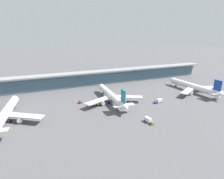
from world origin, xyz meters
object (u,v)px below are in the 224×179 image
(service_truck_near_nose_yellow, at_px, (94,104))
(service_truck_by_tail_blue, at_px, (159,101))
(airliner_right_stand, at_px, (194,87))
(service_truck_mid_apron_olive, at_px, (149,120))
(airliner_left_stand, at_px, (5,114))
(service_truck_under_wing_red, at_px, (80,102))
(airliner_centre_stand, at_px, (112,96))

(service_truck_near_nose_yellow, relative_size, service_truck_by_tail_blue, 1.17)
(service_truck_near_nose_yellow, xyz_separation_m, service_truck_by_tail_blue, (50.48, -14.49, -0.02))
(airliner_right_stand, xyz_separation_m, service_truck_by_tail_blue, (-47.89, -10.11, -3.66))
(service_truck_mid_apron_olive, distance_m, service_truck_by_tail_blue, 37.50)
(airliner_right_stand, height_order, service_truck_by_tail_blue, airliner_right_stand)
(service_truck_mid_apron_olive, bearing_deg, service_truck_near_nose_yellow, 120.20)
(airliner_left_stand, bearing_deg, airliner_right_stand, 0.13)
(service_truck_under_wing_red, xyz_separation_m, service_truck_by_tail_blue, (59.28, -23.51, 0.82))
(airliner_left_stand, xyz_separation_m, service_truck_near_nose_yellow, (59.91, 4.72, -3.64))
(service_truck_near_nose_yellow, bearing_deg, service_truck_under_wing_red, 134.31)
(airliner_centre_stand, height_order, service_truck_by_tail_blue, airliner_centre_stand)
(airliner_centre_stand, bearing_deg, service_truck_near_nose_yellow, -175.02)
(service_truck_near_nose_yellow, height_order, service_truck_under_wing_red, service_truck_near_nose_yellow)
(service_truck_near_nose_yellow, relative_size, service_truck_under_wing_red, 2.73)
(airliner_left_stand, height_order, airliner_centre_stand, same)
(service_truck_under_wing_red, distance_m, service_truck_mid_apron_olive, 59.45)
(service_truck_near_nose_yellow, height_order, service_truck_by_tail_blue, service_truck_by_tail_blue)
(service_truck_by_tail_blue, bearing_deg, airliner_left_stand, 174.94)
(airliner_left_stand, height_order, service_truck_under_wing_red, airliner_left_stand)
(airliner_centre_stand, height_order, service_truck_near_nose_yellow, airliner_centre_stand)
(service_truck_under_wing_red, relative_size, service_truck_by_tail_blue, 0.43)
(service_truck_mid_apron_olive, bearing_deg, airliner_right_stand, 25.97)
(service_truck_near_nose_yellow, distance_m, service_truck_mid_apron_olive, 47.14)
(airliner_left_stand, xyz_separation_m, airliner_centre_stand, (75.85, 6.11, 0.00))
(airliner_centre_stand, distance_m, service_truck_near_nose_yellow, 16.41)
(airliner_left_stand, bearing_deg, airliner_centre_stand, 4.60)
(airliner_right_stand, bearing_deg, service_truck_by_tail_blue, -168.08)
(service_truck_near_nose_yellow, bearing_deg, airliner_left_stand, -175.50)
(service_truck_mid_apron_olive, bearing_deg, airliner_left_stand, 156.69)
(airliner_centre_stand, height_order, service_truck_mid_apron_olive, airliner_centre_stand)
(service_truck_near_nose_yellow, bearing_deg, service_truck_by_tail_blue, -16.01)
(airliner_left_stand, distance_m, airliner_centre_stand, 76.10)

